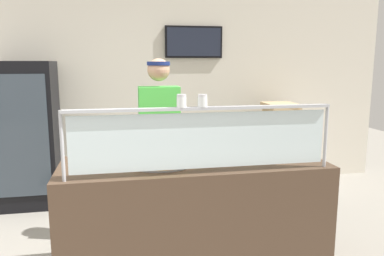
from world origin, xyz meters
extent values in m
plane|color=gray|center=(1.03, 1.00, 0.00)|extent=(12.00, 12.00, 0.00)
cube|color=silver|center=(1.03, 2.73, 1.35)|extent=(6.47, 0.08, 2.70)
cube|color=black|center=(1.49, 2.67, 1.99)|extent=(0.78, 0.04, 0.42)
cube|color=#1E2333|center=(1.49, 2.65, 1.99)|extent=(0.73, 0.01, 0.37)
cube|color=#4C3828|center=(1.03, 0.38, 0.47)|extent=(2.07, 0.76, 0.95)
cylinder|color=#B2B5BC|center=(0.10, 0.06, 1.19)|extent=(0.02, 0.02, 0.47)
cylinder|color=#B2B5BC|center=(1.97, 0.06, 1.19)|extent=(0.02, 0.02, 0.47)
cube|color=silver|center=(1.03, 0.06, 1.19)|extent=(1.81, 0.01, 0.39)
cube|color=#B2B5BC|center=(1.03, 0.06, 1.41)|extent=(1.87, 0.06, 0.02)
cylinder|color=#9EA0A8|center=(0.77, 0.38, 0.96)|extent=(0.50, 0.50, 0.01)
cylinder|color=tan|center=(0.77, 0.38, 0.97)|extent=(0.48, 0.48, 0.02)
cylinder|color=#D65B2D|center=(0.77, 0.38, 0.98)|extent=(0.42, 0.42, 0.01)
cube|color=#ADAFB7|center=(0.75, 0.36, 0.99)|extent=(0.10, 0.29, 0.01)
cylinder|color=white|center=(0.89, 0.06, 1.46)|extent=(0.07, 0.07, 0.07)
cylinder|color=white|center=(0.89, 0.06, 1.45)|extent=(0.06, 0.06, 0.05)
cylinder|color=silver|center=(0.89, 0.06, 1.50)|extent=(0.06, 0.06, 0.02)
cylinder|color=white|center=(1.03, 0.06, 1.46)|extent=(0.07, 0.07, 0.07)
cylinder|color=red|center=(1.03, 0.06, 1.45)|extent=(0.06, 0.06, 0.04)
cylinder|color=silver|center=(1.03, 0.06, 1.50)|extent=(0.06, 0.06, 0.02)
cylinder|color=#23232D|center=(0.73, 1.09, 0.47)|extent=(0.13, 0.13, 0.95)
cylinder|color=#23232D|center=(0.95, 1.09, 0.47)|extent=(0.13, 0.13, 0.95)
cube|color=#4CD14C|center=(0.84, 1.09, 1.23)|extent=(0.38, 0.21, 0.55)
sphere|color=tan|center=(0.84, 1.09, 1.66)|extent=(0.21, 0.21, 0.21)
cylinder|color=navy|center=(0.84, 1.09, 1.71)|extent=(0.21, 0.21, 0.04)
cylinder|color=tan|center=(1.02, 0.87, 1.13)|extent=(0.08, 0.34, 0.08)
cube|color=black|center=(-0.64, 2.29, 0.87)|extent=(0.73, 0.60, 1.74)
cube|color=#38424C|center=(-0.64, 1.98, 0.90)|extent=(0.63, 0.02, 1.39)
cylinder|color=blue|center=(-0.84, 2.09, 0.96)|extent=(0.06, 0.06, 0.20)
cylinder|color=blue|center=(-0.71, 2.09, 0.96)|extent=(0.06, 0.06, 0.20)
cylinder|color=blue|center=(-0.57, 2.09, 0.96)|extent=(0.06, 0.06, 0.20)
cylinder|color=red|center=(-0.43, 2.09, 0.96)|extent=(0.06, 0.06, 0.20)
cube|color=#B7BABF|center=(2.59, 2.24, 0.46)|extent=(0.70, 0.55, 0.92)
cube|color=tan|center=(2.59, 2.24, 0.94)|extent=(0.41, 0.41, 0.04)
cube|color=tan|center=(2.59, 2.24, 0.99)|extent=(0.41, 0.41, 0.05)
cube|color=tan|center=(2.60, 2.24, 1.03)|extent=(0.42, 0.42, 0.04)
cube|color=tan|center=(2.60, 2.24, 1.08)|extent=(0.42, 0.42, 0.04)
cube|color=tan|center=(2.60, 2.24, 1.12)|extent=(0.42, 0.42, 0.04)
cube|color=tan|center=(2.58, 2.24, 1.17)|extent=(0.41, 0.41, 0.04)
camera|label=1|loc=(0.47, -2.44, 1.72)|focal=35.33mm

